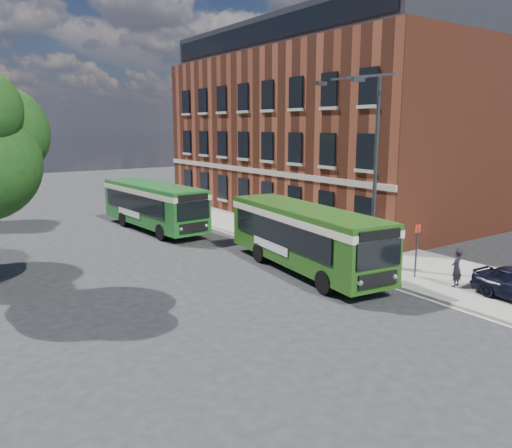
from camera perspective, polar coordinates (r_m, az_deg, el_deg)
ground at (r=22.54m, az=0.14°, el=-6.26°), size 120.00×120.00×0.00m
pavement at (r=32.78m, az=2.19°, el=-0.61°), size 6.00×48.00×0.15m
kerb_line at (r=31.10m, az=-2.32°, el=-1.39°), size 0.12×48.00×0.01m
brick_office at (r=39.63m, az=6.98°, el=11.37°), size 12.10×26.00×14.20m
street_lamp at (r=23.29m, az=12.89°, el=6.05°), size 2.96×2.38×9.00m
bus_stop_sign at (r=22.99m, az=17.87°, el=-2.57°), size 0.35×0.08×2.52m
bus_front at (r=23.47m, az=5.59°, el=-0.99°), size 3.74×10.51×3.02m
bus_rear at (r=33.44m, az=-11.65°, el=2.45°), size 3.20×10.35×3.02m
pedestrian_a at (r=22.38m, az=21.94°, el=-4.65°), size 0.66×0.51×1.62m
pedestrian_b at (r=24.30m, az=15.23°, el=-2.87°), size 0.95×0.79×1.75m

